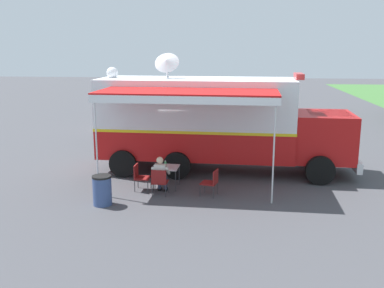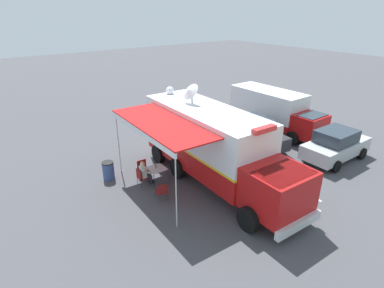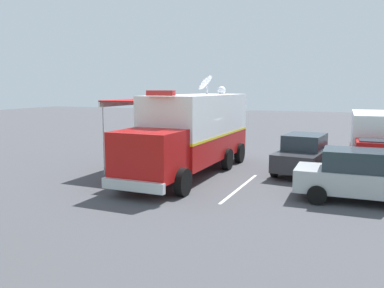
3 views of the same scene
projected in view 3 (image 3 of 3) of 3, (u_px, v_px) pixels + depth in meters
ground_plane at (198, 170)px, 18.66m from camera, size 100.00×100.00×0.00m
lot_stripe at (240, 188)px, 15.29m from camera, size 0.33×4.80×0.01m
command_truck at (191, 130)px, 17.72m from camera, size 5.11×9.59×4.53m
folding_table at (162, 150)px, 20.13m from camera, size 0.83×0.83×0.73m
water_bottle at (161, 147)px, 20.15m from camera, size 0.07×0.07×0.22m
folding_chair_at_table at (149, 152)px, 20.53m from camera, size 0.50×0.50×0.87m
folding_chair_beside_table at (163, 151)px, 21.05m from camera, size 0.50×0.50×0.87m
folding_chair_spare_by_truck at (135, 158)px, 18.96m from camera, size 0.59×0.59×0.87m
seated_responder at (152, 150)px, 20.44m from camera, size 0.67×0.57×1.25m
trash_bin at (146, 148)px, 22.35m from camera, size 0.57×0.57×0.91m
support_truck at (377, 143)px, 17.69m from camera, size 2.37×6.81×2.70m
car_behind_truck at (359, 176)px, 13.32m from camera, size 4.23×2.07×1.76m
car_far_corner at (304, 154)px, 17.74m from camera, size 2.47×4.42×1.76m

